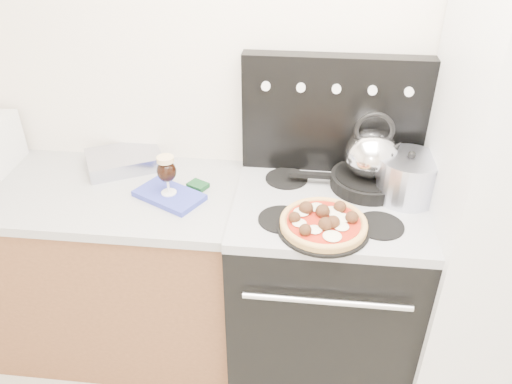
# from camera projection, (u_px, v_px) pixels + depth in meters

# --- Properties ---
(room_shell) EXTENTS (3.52, 3.01, 2.52)m
(room_shell) POSITION_uv_depth(u_px,v_px,m) (310.00, 295.00, 1.07)
(room_shell) COLOR beige
(room_shell) RESTS_ON ground
(base_cabinet) EXTENTS (1.45, 0.60, 0.86)m
(base_cabinet) POSITION_uv_depth(u_px,v_px,m) (87.00, 270.00, 2.36)
(base_cabinet) COLOR brown
(base_cabinet) RESTS_ON ground
(countertop) EXTENTS (1.48, 0.63, 0.04)m
(countertop) POSITION_uv_depth(u_px,v_px,m) (68.00, 190.00, 2.12)
(countertop) COLOR #ADADAD
(countertop) RESTS_ON base_cabinet
(stove_body) EXTENTS (0.76, 0.65, 0.88)m
(stove_body) POSITION_uv_depth(u_px,v_px,m) (321.00, 290.00, 2.23)
(stove_body) COLOR black
(stove_body) RESTS_ON ground
(cooktop) EXTENTS (0.76, 0.65, 0.04)m
(cooktop) POSITION_uv_depth(u_px,v_px,m) (329.00, 205.00, 1.99)
(cooktop) COLOR #ADADB2
(cooktop) RESTS_ON stove_body
(backguard) EXTENTS (0.76, 0.08, 0.50)m
(backguard) POSITION_uv_depth(u_px,v_px,m) (333.00, 115.00, 2.07)
(backguard) COLOR black
(backguard) RESTS_ON cooktop
(foil_sheet) EXTENTS (0.39, 0.36, 0.06)m
(foil_sheet) POSITION_uv_depth(u_px,v_px,m) (124.00, 160.00, 2.24)
(foil_sheet) COLOR silver
(foil_sheet) RESTS_ON countertop
(oven_mitt) EXTENTS (0.32, 0.27, 0.02)m
(oven_mitt) POSITION_uv_depth(u_px,v_px,m) (169.00, 195.00, 2.03)
(oven_mitt) COLOR #343EAE
(oven_mitt) RESTS_ON countertop
(beer_glass) EXTENTS (0.09, 0.09, 0.17)m
(beer_glass) POSITION_uv_depth(u_px,v_px,m) (167.00, 175.00, 1.98)
(beer_glass) COLOR black
(beer_glass) RESTS_ON oven_mitt
(pizza_pan) EXTENTS (0.40, 0.40, 0.01)m
(pizza_pan) POSITION_uv_depth(u_px,v_px,m) (323.00, 228.00, 1.82)
(pizza_pan) COLOR black
(pizza_pan) RESTS_ON cooktop
(pizza) EXTENTS (0.35, 0.35, 0.05)m
(pizza) POSITION_uv_depth(u_px,v_px,m) (324.00, 221.00, 1.80)
(pizza) COLOR tan
(pizza) RESTS_ON pizza_pan
(skillet) EXTENTS (0.31, 0.31, 0.05)m
(skillet) POSITION_uv_depth(u_px,v_px,m) (367.00, 181.00, 2.05)
(skillet) COLOR black
(skillet) RESTS_ON cooktop
(tea_kettle) EXTENTS (0.26, 0.26, 0.23)m
(tea_kettle) POSITION_uv_depth(u_px,v_px,m) (372.00, 150.00, 1.98)
(tea_kettle) COLOR silver
(tea_kettle) RESTS_ON skillet
(stock_pot) EXTENTS (0.28, 0.28, 0.17)m
(stock_pot) POSITION_uv_depth(u_px,v_px,m) (407.00, 179.00, 1.95)
(stock_pot) COLOR silver
(stock_pot) RESTS_ON cooktop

